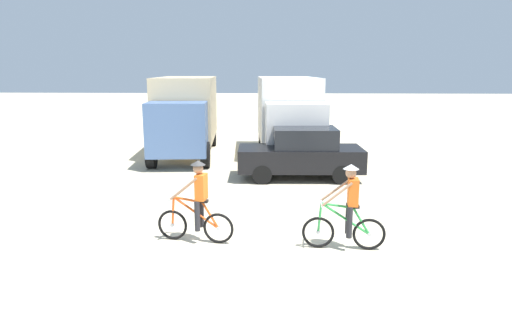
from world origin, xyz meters
The scene contains 6 objects.
ground_plane centered at (0.00, 0.00, 0.00)m, with size 120.00×120.00×0.00m, color beige.
box_truck_tan_camper centered at (-3.16, 9.99, 1.87)m, with size 2.89×6.92×3.35m.
box_truck_white_box centered at (1.29, 9.89, 1.87)m, with size 2.80×6.89×3.35m.
sedan_parked centered at (1.63, 5.81, 0.88)m, with size 4.26×1.90×1.76m.
cyclist_orange_shirt centered at (-0.95, -0.06, 0.85)m, with size 1.72×0.54×1.82m.
cyclist_cowboy_hat centered at (2.22, -0.33, 0.85)m, with size 1.73×0.52×1.82m.
Camera 1 is at (0.69, -9.21, 3.71)m, focal length 31.31 mm.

